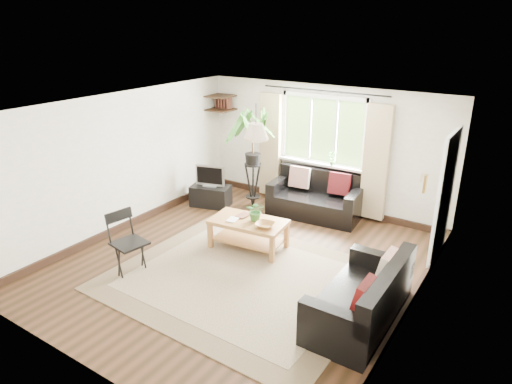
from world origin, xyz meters
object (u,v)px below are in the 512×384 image
Objects in this scene: sofa_right at (360,294)px; folding_chair at (130,244)px; coffee_table at (248,234)px; sofa_back at (315,196)px; palm_stand at (253,160)px; tv_stand at (211,196)px.

folding_chair is at bearing -77.29° from sofa_right.
sofa_right reaches higher than coffee_table.
folding_chair is at bearing -116.76° from sofa_back.
sofa_back is 1.82× the size of folding_chair.
sofa_back is at bearing -11.48° from folding_chair.
sofa_back is 0.87× the size of palm_stand.
tv_stand is (-1.65, 1.10, -0.04)m from coffee_table.
coffee_table is at bearing -105.42° from sofa_back.
sofa_back reaches higher than sofa_right.
sofa_back is 1.02× the size of sofa_right.
sofa_back reaches higher than tv_stand.
palm_stand is at bearing 8.05° from folding_chair.
coffee_table is 1.30× the size of folding_chair.
palm_stand is at bearing 12.58° from tv_stand.
sofa_back is 1.38m from palm_stand.
sofa_right is 2.39m from coffee_table.
palm_stand is at bearing -172.01° from sofa_back.
palm_stand reaches higher than coffee_table.
tv_stand is 2.77m from folding_chair.
folding_chair is (-0.10, -3.08, -0.51)m from palm_stand.
sofa_right is 3.96m from palm_stand.
tv_stand is 1.14m from palm_stand.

